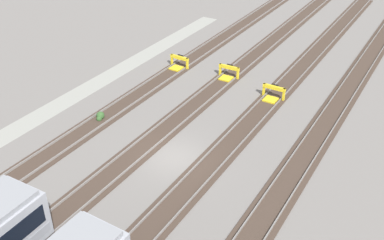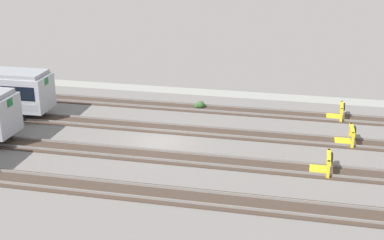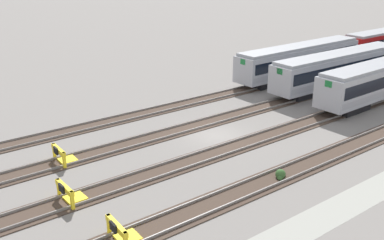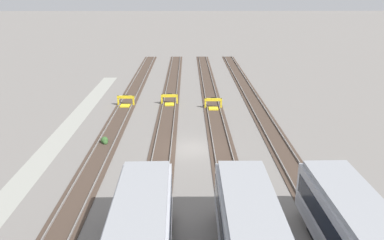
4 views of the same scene
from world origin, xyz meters
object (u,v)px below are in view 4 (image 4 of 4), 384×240
at_px(bumper_stop_nearest_track, 125,102).
at_px(bumper_stop_middle_track, 213,104).
at_px(weed_clump, 104,141).
at_px(bumper_stop_near_inner_track, 169,100).

xyz_separation_m(bumper_stop_nearest_track, bumper_stop_middle_track, (1.19, 10.18, 0.00)).
bearing_deg(weed_clump, bumper_stop_middle_track, 133.87).
distance_m(bumper_stop_nearest_track, weed_clump, 11.12).
bearing_deg(bumper_stop_middle_track, weed_clump, -46.13).
bearing_deg(bumper_stop_near_inner_track, weed_clump, -24.33).
height_order(bumper_stop_near_inner_track, bumper_stop_middle_track, same).
xyz_separation_m(bumper_stop_near_inner_track, weed_clump, (11.61, -5.25, -0.27)).
relative_size(bumper_stop_middle_track, weed_clump, 2.18).
relative_size(bumper_stop_nearest_track, weed_clump, 2.18).
xyz_separation_m(bumper_stop_near_inner_track, bumper_stop_middle_track, (1.68, 5.08, 0.00)).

